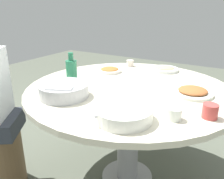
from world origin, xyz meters
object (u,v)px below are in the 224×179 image
(dish_stirfry, at_px, (193,92))
(dish_tofu_braise, at_px, (110,70))
(tea_cup_far, at_px, (210,111))
(green_bottle, at_px, (72,71))
(tea_cup_near, at_px, (174,114))
(soup_bowl, at_px, (123,114))
(tea_cup_side, at_px, (130,63))
(stool_for_diner_left, at_px, (0,159))
(dish_noodles, at_px, (165,69))
(round_dining_table, at_px, (129,104))
(rice_bowl, at_px, (64,90))

(dish_stirfry, bearing_deg, dish_tofu_braise, 166.06)
(dish_stirfry, height_order, tea_cup_far, tea_cup_far)
(green_bottle, distance_m, tea_cup_near, 0.83)
(soup_bowl, distance_m, dish_stirfry, 0.56)
(tea_cup_side, relative_size, stool_for_diner_left, 0.15)
(dish_noodles, xyz_separation_m, green_bottle, (-0.46, -0.64, 0.07))
(tea_cup_near, height_order, tea_cup_side, tea_cup_near)
(tea_cup_side, bearing_deg, round_dining_table, -63.42)
(dish_tofu_braise, xyz_separation_m, tea_cup_far, (0.86, -0.46, 0.02))
(tea_cup_near, bearing_deg, tea_cup_side, 128.66)
(soup_bowl, bearing_deg, dish_noodles, 97.62)
(tea_cup_near, bearing_deg, stool_for_diner_left, -169.42)
(rice_bowl, xyz_separation_m, tea_cup_side, (0.00, 0.88, -0.01))
(dish_stirfry, bearing_deg, rice_bowl, -146.52)
(tea_cup_side, height_order, stool_for_diner_left, tea_cup_side)
(rice_bowl, bearing_deg, dish_stirfry, 33.48)
(dish_tofu_braise, bearing_deg, dish_noodles, 35.67)
(green_bottle, distance_m, stool_for_diner_left, 0.84)
(round_dining_table, height_order, dish_noodles, dish_noodles)
(dish_noodles, bearing_deg, rice_bowl, -110.06)
(tea_cup_near, bearing_deg, dish_tofu_braise, 141.76)
(dish_tofu_braise, distance_m, tea_cup_near, 0.91)
(dish_stirfry, bearing_deg, soup_bowl, -111.92)
(round_dining_table, relative_size, tea_cup_near, 18.66)
(tea_cup_near, distance_m, tea_cup_far, 0.18)
(soup_bowl, height_order, tea_cup_far, tea_cup_far)
(dish_stirfry, xyz_separation_m, green_bottle, (-0.80, -0.20, 0.07))
(dish_noodles, height_order, stool_for_diner_left, dish_noodles)
(tea_cup_near, bearing_deg, green_bottle, 166.55)
(dish_noodles, height_order, tea_cup_side, tea_cup_side)
(dish_stirfry, xyz_separation_m, tea_cup_side, (-0.66, 0.44, 0.01))
(rice_bowl, distance_m, tea_cup_near, 0.67)
(dish_noodles, bearing_deg, tea_cup_far, -56.27)
(tea_cup_near, bearing_deg, round_dining_table, 142.04)
(green_bottle, xyz_separation_m, tea_cup_near, (0.80, -0.19, -0.06))
(dish_noodles, distance_m, tea_cup_far, 0.87)
(soup_bowl, xyz_separation_m, tea_cup_far, (0.36, 0.24, 0.01))
(dish_tofu_braise, bearing_deg, tea_cup_side, 77.86)
(dish_tofu_braise, distance_m, dish_noodles, 0.47)
(tea_cup_far, bearing_deg, soup_bowl, -146.06)
(rice_bowl, bearing_deg, green_bottle, 120.21)
(rice_bowl, height_order, green_bottle, green_bottle)
(soup_bowl, relative_size, dish_stirfry, 1.16)
(dish_stirfry, relative_size, tea_cup_side, 3.78)
(rice_bowl, distance_m, green_bottle, 0.28)
(dish_stirfry, distance_m, dish_noodles, 0.56)
(dish_stirfry, distance_m, green_bottle, 0.83)
(dish_tofu_braise, bearing_deg, stool_for_diner_left, -120.53)
(rice_bowl, relative_size, green_bottle, 1.38)
(dish_tofu_braise, xyz_separation_m, stool_for_diner_left, (-0.46, -0.79, -0.56))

